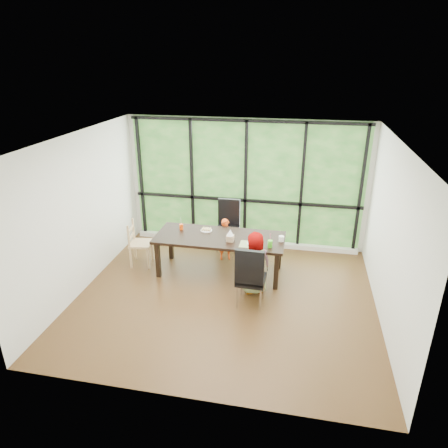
{
  "coord_description": "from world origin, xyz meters",
  "views": [
    {
      "loc": [
        1.13,
        -5.77,
        3.84
      ],
      "look_at": [
        -0.16,
        0.73,
        1.05
      ],
      "focal_mm": 32.31,
      "sensor_mm": 36.0,
      "label": 1
    }
  ],
  "objects": [
    {
      "name": "straw_pink",
      "position": [
        0.68,
        0.56,
        0.92
      ],
      "size": [
        0.01,
        0.04,
        0.2
      ],
      "primitive_type": "cylinder",
      "rotation": [
        0.14,
        0.0,
        0.0
      ],
      "color": "pink",
      "rests_on": "green_cup"
    },
    {
      "name": "window_sill",
      "position": [
        0.0,
        2.15,
        0.05
      ],
      "size": [
        4.8,
        0.12,
        0.1
      ],
      "primitive_type": "cube",
      "color": "silver",
      "rests_on": "ground"
    },
    {
      "name": "dining_table",
      "position": [
        -0.26,
        0.83,
        0.38
      ],
      "size": [
        2.45,
        1.17,
        0.75
      ],
      "primitive_type": "cube",
      "rotation": [
        0.0,
        0.0,
        -0.09
      ],
      "color": "black",
      "rests_on": "ground"
    },
    {
      "name": "tissue_box",
      "position": [
        -0.04,
        0.67,
        0.81
      ],
      "size": [
        0.13,
        0.13,
        0.11
      ],
      "primitive_type": "cube",
      "color": "tan",
      "rests_on": "dining_table"
    },
    {
      "name": "chair_end_beech",
      "position": [
        -1.84,
        0.85,
        0.45
      ],
      "size": [
        0.46,
        0.48,
        0.9
      ],
      "primitive_type": "cube",
      "rotation": [
        0.0,
        0.0,
        1.72
      ],
      "color": "tan",
      "rests_on": "ground"
    },
    {
      "name": "chair_interior_leather",
      "position": [
        0.45,
        -0.1,
        0.54
      ],
      "size": [
        0.47,
        0.47,
        1.08
      ],
      "primitive_type": "cube",
      "rotation": [
        0.0,
        0.0,
        3.11
      ],
      "color": "black",
      "rests_on": "ground"
    },
    {
      "name": "plate_near",
      "position": [
        0.38,
        0.62,
        0.76
      ],
      "size": [
        0.21,
        0.21,
        0.01
      ],
      "primitive_type": "cylinder",
      "color": "white",
      "rests_on": "dining_table"
    },
    {
      "name": "straw_white",
      "position": [
        -1.05,
        1.0,
        0.9
      ],
      "size": [
        0.01,
        0.04,
        0.2
      ],
      "primitive_type": "cylinder",
      "rotation": [
        0.14,
        0.0,
        0.0
      ],
      "color": "white",
      "rests_on": "orange_cup"
    },
    {
      "name": "ground",
      "position": [
        0.0,
        0.0,
        0.0
      ],
      "size": [
        5.0,
        5.0,
        0.0
      ],
      "primitive_type": "plane",
      "color": "black",
      "rests_on": "ground"
    },
    {
      "name": "child_toddler",
      "position": [
        -0.26,
        1.4,
        0.43
      ],
      "size": [
        0.36,
        0.29,
        0.86
      ],
      "primitive_type": "imported",
      "rotation": [
        0.0,
        0.0,
        0.31
      ],
      "color": "#E44C14",
      "rests_on": "ground"
    },
    {
      "name": "crepe_rolls_far",
      "position": [
        -0.57,
        1.04,
        0.78
      ],
      "size": [
        0.2,
        0.12,
        0.04
      ],
      "primitive_type": null,
      "color": "tan",
      "rests_on": "plate_far"
    },
    {
      "name": "crepe_rolls_near",
      "position": [
        0.38,
        0.62,
        0.78
      ],
      "size": [
        0.05,
        0.12,
        0.04
      ],
      "primitive_type": null,
      "color": "tan",
      "rests_on": "plate_near"
    },
    {
      "name": "tissue",
      "position": [
        -0.04,
        0.67,
        0.92
      ],
      "size": [
        0.12,
        0.12,
        0.11
      ],
      "primitive_type": "cone",
      "color": "white",
      "rests_on": "tissue_box"
    },
    {
      "name": "child_older",
      "position": [
        0.44,
        0.29,
        0.56
      ],
      "size": [
        0.64,
        0.55,
        1.12
      ],
      "primitive_type": "imported",
      "rotation": [
        0.0,
        0.0,
        3.56
      ],
      "color": "gray",
      "rests_on": "ground"
    },
    {
      "name": "orange_cup",
      "position": [
        -1.05,
        1.0,
        0.81
      ],
      "size": [
        0.07,
        0.07,
        0.11
      ],
      "primitive_type": "cylinder",
      "color": "#F14709",
      "rests_on": "dining_table"
    },
    {
      "name": "white_mug",
      "position": [
        0.86,
        0.85,
        0.8
      ],
      "size": [
        0.1,
        0.1,
        0.1
      ],
      "primitive_type": "cylinder",
      "color": "white",
      "rests_on": "dining_table"
    },
    {
      "name": "placemat",
      "position": [
        0.35,
        0.59,
        0.75
      ],
      "size": [
        0.4,
        0.29,
        0.01
      ],
      "primitive_type": "cube",
      "color": "tan",
      "rests_on": "dining_table"
    },
    {
      "name": "foliage_backdrop",
      "position": [
        0.0,
        2.23,
        1.35
      ],
      "size": [
        4.8,
        0.02,
        2.65
      ],
      "primitive_type": "cube",
      "color": "#1F4A1D",
      "rests_on": "back_wall"
    },
    {
      "name": "back_wall",
      "position": [
        0.0,
        2.25,
        1.35
      ],
      "size": [
        5.0,
        0.0,
        5.0
      ],
      "primitive_type": "plane",
      "rotation": [
        1.57,
        0.0,
        0.0
      ],
      "color": "silver",
      "rests_on": "ground"
    },
    {
      "name": "chair_window_leather",
      "position": [
        -0.3,
        1.79,
        0.54
      ],
      "size": [
        0.47,
        0.47,
        1.08
      ],
      "primitive_type": "cube",
      "rotation": [
        0.0,
        0.0,
        0.01
      ],
      "color": "black",
      "rests_on": "ground"
    },
    {
      "name": "green_cup",
      "position": [
        0.68,
        0.56,
        0.82
      ],
      "size": [
        0.08,
        0.08,
        0.13
      ],
      "primitive_type": "cylinder",
      "color": "#46C621",
      "rests_on": "dining_table"
    },
    {
      "name": "plate_far",
      "position": [
        -0.57,
        1.04,
        0.76
      ],
      "size": [
        0.22,
        0.22,
        0.01
      ],
      "primitive_type": "cylinder",
      "color": "white",
      "rests_on": "dining_table"
    },
    {
      "name": "window_mullions",
      "position": [
        0.0,
        2.19,
        1.35
      ],
      "size": [
        4.8,
        0.06,
        2.65
      ],
      "primitive_type": null,
      "color": "black",
      "rests_on": "back_wall"
    }
  ]
}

